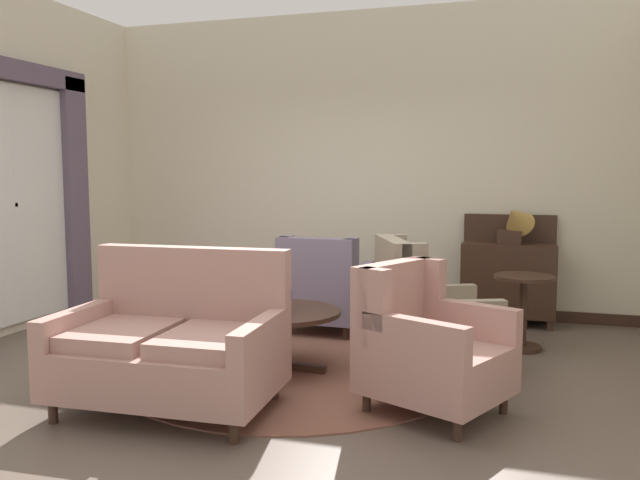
% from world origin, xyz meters
% --- Properties ---
extents(ground, '(8.51, 8.51, 0.00)m').
position_xyz_m(ground, '(0.00, 0.00, 0.00)').
color(ground, brown).
extents(wall_back, '(6.24, 0.08, 3.36)m').
position_xyz_m(wall_back, '(0.00, 2.69, 1.68)').
color(wall_back, beige).
rests_on(wall_back, ground).
extents(wall_left, '(0.08, 3.76, 3.36)m').
position_xyz_m(wall_left, '(-3.04, 0.81, 1.68)').
color(wall_left, beige).
rests_on(wall_left, ground).
extents(baseboard_back, '(6.08, 0.03, 0.12)m').
position_xyz_m(baseboard_back, '(0.00, 2.63, 0.06)').
color(baseboard_back, '#382319').
rests_on(baseboard_back, ground).
extents(area_rug, '(2.78, 2.78, 0.01)m').
position_xyz_m(area_rug, '(0.00, 0.30, 0.01)').
color(area_rug, brown).
rests_on(area_rug, ground).
extents(window_with_curtains, '(0.12, 2.02, 2.60)m').
position_xyz_m(window_with_curtains, '(-2.94, 0.64, 1.42)').
color(window_with_curtains, silver).
extents(coffee_table, '(0.91, 0.91, 0.49)m').
position_xyz_m(coffee_table, '(-0.05, 0.23, 0.40)').
color(coffee_table, '#382319').
rests_on(coffee_table, ground).
extents(porcelain_vase, '(0.14, 0.14, 0.36)m').
position_xyz_m(porcelain_vase, '(-0.03, 0.19, 0.64)').
color(porcelain_vase, '#384C93').
rests_on(porcelain_vase, coffee_table).
extents(settee, '(1.45, 0.96, 1.05)m').
position_xyz_m(settee, '(-0.46, -0.77, 0.42)').
color(settee, tan).
rests_on(settee, ground).
extents(armchair_near_sideboard, '(1.07, 1.03, 0.97)m').
position_xyz_m(armchair_near_sideboard, '(1.16, -0.33, 0.43)').
color(armchair_near_sideboard, tan).
rests_on(armchair_near_sideboard, ground).
extents(armchair_foreground_right, '(0.78, 0.88, 0.96)m').
position_xyz_m(armchair_foreground_right, '(-0.10, 1.54, 0.42)').
color(armchair_foreground_right, slate).
rests_on(armchair_foreground_right, ground).
extents(armchair_beside_settee, '(1.12, 1.07, 1.04)m').
position_xyz_m(armchair_beside_settee, '(1.00, 0.71, 0.43)').
color(armchair_beside_settee, gray).
rests_on(armchair_beside_settee, ground).
extents(side_table, '(0.52, 0.52, 0.67)m').
position_xyz_m(side_table, '(1.78, 1.41, 0.40)').
color(side_table, '#382319').
rests_on(side_table, ground).
extents(sideboard, '(0.94, 0.41, 1.13)m').
position_xyz_m(sideboard, '(1.63, 2.39, 0.49)').
color(sideboard, '#382319').
rests_on(sideboard, ground).
extents(gramophone, '(0.43, 0.48, 0.47)m').
position_xyz_m(gramophone, '(1.67, 2.31, 1.07)').
color(gramophone, '#382319').
rests_on(gramophone, sideboard).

